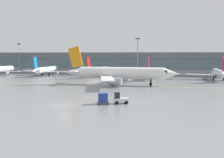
# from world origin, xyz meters

# --- Properties ---
(ground_plane) EXTENTS (400.00, 400.00, 0.00)m
(ground_plane) POSITION_xyz_m (0.00, 0.00, 0.00)
(ground_plane) COLOR gray
(taxiway_centreline_stripe) EXTENTS (109.96, 3.60, 0.01)m
(taxiway_centreline_stripe) POSITION_xyz_m (2.62, 31.60, 0.00)
(taxiway_centreline_stripe) COLOR yellow
(taxiway_centreline_stripe) RESTS_ON ground_plane
(terminal_concourse) EXTENTS (170.38, 11.00, 9.60)m
(terminal_concourse) POSITION_xyz_m (0.00, 79.01, 4.92)
(terminal_concourse) COLOR #9EA3A8
(terminal_concourse) RESTS_ON ground_plane
(gate_airplane_1) EXTENTS (22.27, 23.93, 7.93)m
(gate_airplane_1) POSITION_xyz_m (-34.87, 60.08, 2.38)
(gate_airplane_1) COLOR white
(gate_airplane_1) RESTS_ON ground_plane
(gate_airplane_2) EXTENTS (22.20, 23.97, 7.93)m
(gate_airplane_2) POSITION_xyz_m (-12.84, 61.19, 2.38)
(gate_airplane_2) COLOR white
(gate_airplane_2) RESTS_ON ground_plane
(gate_airplane_3) EXTENTS (22.27, 23.93, 7.93)m
(gate_airplane_3) POSITION_xyz_m (8.32, 57.30, 2.38)
(gate_airplane_3) COLOR white
(gate_airplane_3) RESTS_ON ground_plane
(gate_airplane_4) EXTENTS (22.28, 23.92, 7.93)m
(gate_airplane_4) POSITION_xyz_m (31.54, 57.59, 2.38)
(gate_airplane_4) COLOR white
(gate_airplane_4) RESTS_ON ground_plane
(taxiing_regional_jet) EXTENTS (33.82, 31.49, 11.22)m
(taxiing_regional_jet) POSITION_xyz_m (2.18, 33.58, 3.36)
(taxiing_regional_jet) COLOR white
(taxiing_regional_jet) RESTS_ON ground_plane
(baggage_tug) EXTENTS (2.94, 2.37, 2.10)m
(baggage_tug) POSITION_xyz_m (9.00, 4.11, 0.89)
(baggage_tug) COLOR silver
(baggage_tug) RESTS_ON ground_plane
(cargo_dolly_lead) EXTENTS (2.55, 2.28, 1.94)m
(cargo_dolly_lead) POSITION_xyz_m (6.17, 2.95, 1.05)
(cargo_dolly_lead) COLOR #595B60
(cargo_dolly_lead) RESTS_ON ground_plane
(apron_light_mast_0) EXTENTS (1.80, 0.36, 13.83)m
(apron_light_mast_0) POSITION_xyz_m (-55.74, 72.94, 7.60)
(apron_light_mast_0) COLOR gray
(apron_light_mast_0) RESTS_ON ground_plane
(apron_light_mast_1) EXTENTS (1.80, 0.36, 15.44)m
(apron_light_mast_1) POSITION_xyz_m (1.39, 70.19, 8.42)
(apron_light_mast_1) COLOR gray
(apron_light_mast_1) RESTS_ON ground_plane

